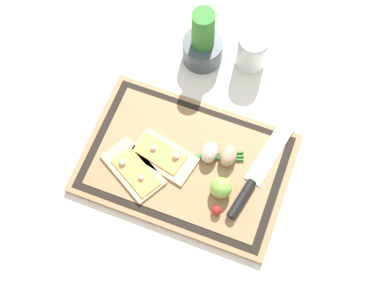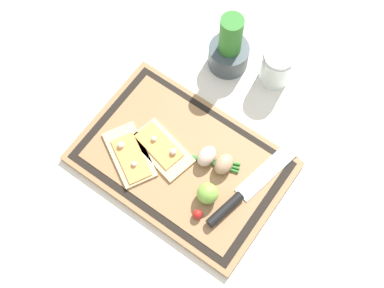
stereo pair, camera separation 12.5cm
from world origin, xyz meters
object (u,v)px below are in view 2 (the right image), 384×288
Objects in this scene: pizza_slice_far at (162,149)px; knife at (240,196)px; egg_brown at (224,164)px; egg_pink at (207,156)px; cherry_tomato_red at (197,214)px; herb_pot at (229,49)px; pizza_slice_near at (130,155)px; lime at (207,193)px; sauce_jar at (276,68)px.

pizza_slice_far is 0.56× the size of knife.
egg_pink is at bearing -171.03° from egg_brown.
knife is at bearing -15.72° from egg_pink.
herb_pot is (-0.17, 0.38, 0.03)m from cherry_tomato_red.
egg_pink is at bearing 22.39° from pizza_slice_far.
egg_brown reaches higher than pizza_slice_near.
pizza_slice_near is at bearing -166.06° from knife.
pizza_slice_near is 0.21m from lime.
egg_brown is at bearing 97.83° from cherry_tomato_red.
pizza_slice_near is 0.28m from knife.
egg_brown reaches higher than knife.
herb_pot is at bearing 83.62° from pizza_slice_near.
sauce_jar is (0.16, 0.39, 0.02)m from pizza_slice_near.
knife is 5.43× the size of egg_pink.
sauce_jar reaches higher than lime.
lime reaches higher than egg_pink.
lime reaches higher than knife.
egg_brown is at bearing 18.56° from pizza_slice_far.
lime is 0.48× the size of sauce_jar.
pizza_slice_near is 0.42m from sauce_jar.
cherry_tomato_red is (0.21, -0.03, 0.01)m from pizza_slice_near.
pizza_slice_far is 1.59× the size of sauce_jar.
herb_pot is at bearing 92.20° from pizza_slice_far.
pizza_slice_far is (0.05, 0.06, 0.00)m from pizza_slice_near.
pizza_slice_near is 0.36m from herb_pot.
pizza_slice_near is at bearing -131.98° from pizza_slice_far.
knife is 5.43× the size of egg_brown.
sauce_jar is (0.12, 0.03, -0.02)m from herb_pot.
lime is at bearing 6.59° from pizza_slice_near.
pizza_slice_near is 0.21m from cherry_tomato_red.
egg_brown is 2.40× the size of cherry_tomato_red.
cherry_tomato_red is at bearing -82.63° from sauce_jar.
egg_brown is (-0.07, 0.04, 0.01)m from knife.
cherry_tomato_red is at bearing -82.17° from egg_brown.
egg_pink is 0.52× the size of sauce_jar.
egg_brown is at bearing 8.97° from egg_pink.
lime is at bearing 98.38° from cherry_tomato_red.
lime is 2.19× the size of cherry_tomato_red.
cherry_tomato_red is (0.01, -0.05, -0.01)m from lime.
egg_pink is 0.30× the size of herb_pot.
cherry_tomato_red is at bearing -63.73° from egg_pink.
egg_brown is at bearing -82.85° from sauce_jar.
pizza_slice_near is 1.05× the size of pizza_slice_far.
pizza_slice_far is 3.04× the size of egg_pink.
lime is at bearing -82.77° from sauce_jar.
cherry_tomato_red is 0.22× the size of sauce_jar.
pizza_slice_far is 0.30m from herb_pot.
herb_pot is 0.13m from sauce_jar.
pizza_slice_far is 3.32× the size of lime.
lime is at bearing -63.44° from herb_pot.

